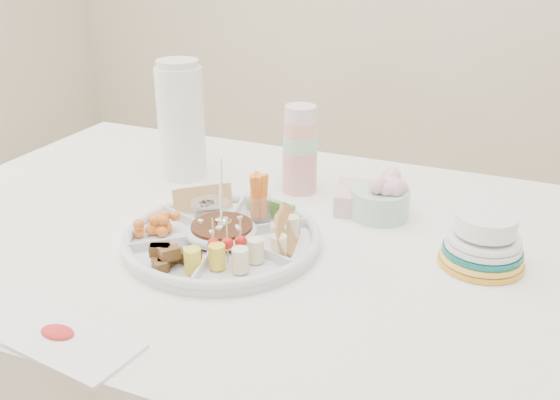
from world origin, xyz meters
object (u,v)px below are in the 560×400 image
at_px(party_tray, 222,235).
at_px(plate_stack, 484,240).
at_px(dining_table, 251,375).
at_px(thermos, 181,119).

relative_size(party_tray, plate_stack, 2.44).
bearing_deg(plate_stack, dining_table, -175.78).
height_order(party_tray, plate_stack, plate_stack).
height_order(dining_table, party_tray, party_tray).
bearing_deg(plate_stack, party_tray, -165.62).
distance_m(dining_table, party_tray, 0.41).
height_order(dining_table, plate_stack, plate_stack).
xyz_separation_m(thermos, plate_stack, (0.74, -0.17, -0.10)).
height_order(party_tray, thermos, thermos).
xyz_separation_m(party_tray, plate_stack, (0.47, 0.12, 0.03)).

